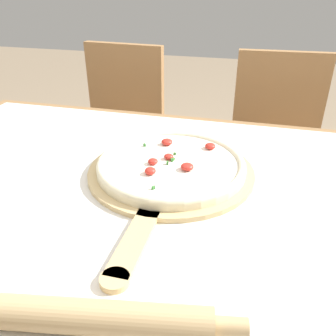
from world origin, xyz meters
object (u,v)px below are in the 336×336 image
rolling_pin (73,316)px  pizza_peel (169,174)px  pizza (171,164)px  chair_right (274,144)px  chair_left (119,128)px

rolling_pin → pizza_peel: bearing=87.0°
pizza → rolling_pin: (-0.02, -0.46, -0.00)m
pizza_peel → chair_right: 0.83m
pizza_peel → chair_right: chair_right is taller
chair_left → chair_right: bearing=4.2°
pizza → rolling_pin: size_ratio=0.77×
pizza → chair_right: chair_right is taller
pizza → rolling_pin: bearing=-92.9°
pizza → chair_right: size_ratio=0.41×
pizza_peel → chair_left: bearing=120.3°
pizza → chair_left: 0.88m
pizza → chair_left: size_ratio=0.41×
pizza_peel → rolling_pin: rolling_pin is taller
pizza_peel → chair_left: 0.89m
pizza → chair_right: 0.82m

